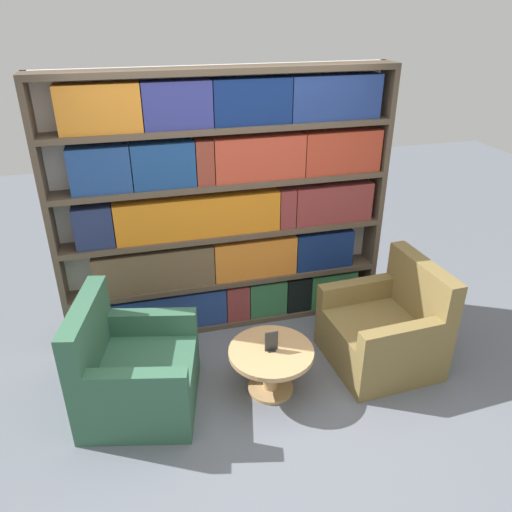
{
  "coord_description": "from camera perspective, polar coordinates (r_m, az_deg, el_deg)",
  "views": [
    {
      "loc": [
        -0.82,
        -2.68,
        2.84
      ],
      "look_at": [
        0.12,
        0.79,
        1.0
      ],
      "focal_mm": 35.0,
      "sensor_mm": 36.0,
      "label": 1
    }
  ],
  "objects": [
    {
      "name": "table_sign",
      "position": [
        3.94,
        1.77,
        -9.83
      ],
      "size": [
        0.1,
        0.06,
        0.17
      ],
      "color": "black",
      "rests_on": "coffee_table"
    },
    {
      "name": "coffee_table",
      "position": [
        4.06,
        1.73,
        -11.95
      ],
      "size": [
        0.68,
        0.68,
        0.4
      ],
      "color": "tan",
      "rests_on": "ground_plane"
    },
    {
      "name": "ground_plane",
      "position": [
        3.99,
        1.4,
        -18.36
      ],
      "size": [
        14.0,
        14.0,
        0.0
      ],
      "primitive_type": "plane",
      "color": "slate"
    },
    {
      "name": "armchair_left",
      "position": [
        4.03,
        -13.82,
        -12.83
      ],
      "size": [
        1.01,
        1.03,
        0.92
      ],
      "rotation": [
        0.0,
        0.0,
        1.34
      ],
      "color": "#336047",
      "rests_on": "ground_plane"
    },
    {
      "name": "armchair_right",
      "position": [
        4.49,
        14.57,
        -8.29
      ],
      "size": [
        0.88,
        0.9,
        0.92
      ],
      "rotation": [
        0.0,
        0.0,
        -1.52
      ],
      "color": "olive",
      "rests_on": "ground_plane"
    },
    {
      "name": "bookshelf",
      "position": [
        4.5,
        -3.26,
        5.44
      ],
      "size": [
        2.99,
        0.3,
        2.39
      ],
      "color": "silver",
      "rests_on": "ground_plane"
    }
  ]
}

